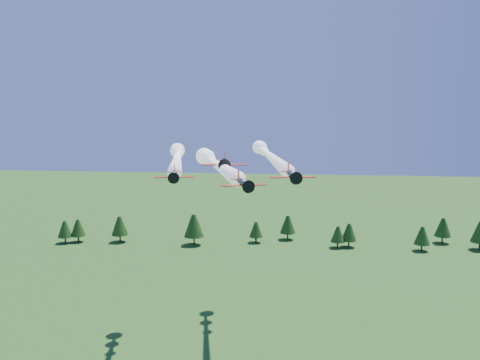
# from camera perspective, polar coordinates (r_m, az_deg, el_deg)

# --- Properties ---
(plane_lead) EXTENTS (17.37, 42.52, 3.70)m
(plane_lead) POSITION_cam_1_polar(r_m,az_deg,el_deg) (105.21, -2.64, 1.79)
(plane_lead) COLOR black
(plane_lead) RESTS_ON ground
(plane_left) EXTENTS (13.90, 49.18, 3.70)m
(plane_left) POSITION_cam_1_polar(r_m,az_deg,el_deg) (118.14, -6.69, 2.48)
(plane_left) COLOR black
(plane_left) RESTS_ON ground
(plane_right) EXTENTS (15.13, 59.90, 3.70)m
(plane_right) POSITION_cam_1_polar(r_m,az_deg,el_deg) (125.51, 3.03, 2.72)
(plane_right) COLOR black
(plane_right) RESTS_ON ground
(plane_slot) EXTENTS (8.39, 9.11, 2.93)m
(plane_slot) POSITION_cam_1_polar(r_m,az_deg,el_deg) (99.75, -1.66, 1.87)
(plane_slot) COLOR black
(plane_slot) RESTS_ON ground
(treeline) EXTENTS (162.52, 20.02, 11.88)m
(treeline) POSITION_cam_1_polar(r_m,az_deg,el_deg) (204.59, 4.02, -5.20)
(treeline) COLOR #382314
(treeline) RESTS_ON ground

